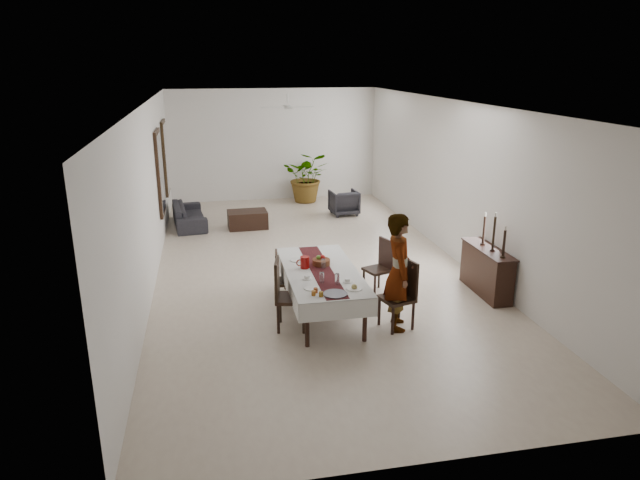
# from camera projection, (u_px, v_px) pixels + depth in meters

# --- Properties ---
(floor) EXTENTS (6.00, 12.00, 0.00)m
(floor) POSITION_uv_depth(u_px,v_px,m) (311.00, 266.00, 11.43)
(floor) COLOR beige
(floor) RESTS_ON ground
(ceiling) EXTENTS (6.00, 12.00, 0.02)m
(ceiling) POSITION_uv_depth(u_px,v_px,m) (310.00, 103.00, 10.47)
(ceiling) COLOR white
(ceiling) RESTS_ON wall_back
(wall_back) EXTENTS (6.00, 0.02, 3.20)m
(wall_back) POSITION_uv_depth(u_px,v_px,m) (274.00, 145.00, 16.56)
(wall_back) COLOR white
(wall_back) RESTS_ON floor
(wall_front) EXTENTS (6.00, 0.02, 3.20)m
(wall_front) POSITION_uv_depth(u_px,v_px,m) (426.00, 322.00, 5.34)
(wall_front) COLOR white
(wall_front) RESTS_ON floor
(wall_left) EXTENTS (0.02, 12.00, 3.20)m
(wall_left) POSITION_uv_depth(u_px,v_px,m) (149.00, 195.00, 10.39)
(wall_left) COLOR white
(wall_left) RESTS_ON floor
(wall_right) EXTENTS (0.02, 12.00, 3.20)m
(wall_right) POSITION_uv_depth(u_px,v_px,m) (457.00, 182.00, 11.51)
(wall_right) COLOR white
(wall_right) RESTS_ON floor
(dining_table_top) EXTENTS (0.97, 2.33, 0.05)m
(dining_table_top) POSITION_uv_depth(u_px,v_px,m) (321.00, 272.00, 9.13)
(dining_table_top) COLOR black
(dining_table_top) RESTS_ON table_leg_fl
(table_leg_fl) EXTENTS (0.07, 0.07, 0.68)m
(table_leg_fl) POSITION_uv_depth(u_px,v_px,m) (307.00, 325.00, 8.13)
(table_leg_fl) COLOR black
(table_leg_fl) RESTS_ON floor
(table_leg_fr) EXTENTS (0.07, 0.07, 0.68)m
(table_leg_fr) POSITION_uv_depth(u_px,v_px,m) (365.00, 320.00, 8.29)
(table_leg_fr) COLOR black
(table_leg_fr) RESTS_ON floor
(table_leg_bl) EXTENTS (0.07, 0.07, 0.68)m
(table_leg_bl) POSITION_uv_depth(u_px,v_px,m) (286.00, 271.00, 10.20)
(table_leg_bl) COLOR black
(table_leg_bl) RESTS_ON floor
(table_leg_br) EXTENTS (0.07, 0.07, 0.68)m
(table_leg_br) POSITION_uv_depth(u_px,v_px,m) (332.00, 268.00, 10.35)
(table_leg_br) COLOR black
(table_leg_br) RESTS_ON floor
(tablecloth_top) EXTENTS (1.15, 2.50, 0.01)m
(tablecloth_top) POSITION_uv_depth(u_px,v_px,m) (321.00, 270.00, 9.12)
(tablecloth_top) COLOR silver
(tablecloth_top) RESTS_ON dining_table_top
(tablecloth_drape_left) EXTENTS (0.01, 2.50, 0.29)m
(tablecloth_drape_left) POSITION_uv_depth(u_px,v_px,m) (286.00, 281.00, 9.06)
(tablecloth_drape_left) COLOR white
(tablecloth_drape_left) RESTS_ON dining_table_top
(tablecloth_drape_right) EXTENTS (0.01, 2.50, 0.29)m
(tablecloth_drape_right) POSITION_uv_depth(u_px,v_px,m) (355.00, 276.00, 9.27)
(tablecloth_drape_right) COLOR silver
(tablecloth_drape_right) RESTS_ON dining_table_top
(tablecloth_drape_near) EXTENTS (1.14, 0.01, 0.29)m
(tablecloth_drape_near) POSITION_uv_depth(u_px,v_px,m) (339.00, 310.00, 8.00)
(tablecloth_drape_near) COLOR silver
(tablecloth_drape_near) RESTS_ON dining_table_top
(tablecloth_drape_far) EXTENTS (1.14, 0.01, 0.29)m
(tablecloth_drape_far) POSITION_uv_depth(u_px,v_px,m) (308.00, 254.00, 10.33)
(tablecloth_drape_far) COLOR white
(tablecloth_drape_far) RESTS_ON dining_table_top
(table_runner) EXTENTS (0.34, 2.42, 0.00)m
(table_runner) POSITION_uv_depth(u_px,v_px,m) (321.00, 270.00, 9.12)
(table_runner) COLOR #51171A
(table_runner) RESTS_ON tablecloth_top
(red_pitcher) EXTENTS (0.15, 0.15, 0.19)m
(red_pitcher) POSITION_uv_depth(u_px,v_px,m) (305.00, 262.00, 9.18)
(red_pitcher) COLOR maroon
(red_pitcher) RESTS_ON tablecloth_top
(pitcher_handle) EXTENTS (0.12, 0.02, 0.12)m
(pitcher_handle) POSITION_uv_depth(u_px,v_px,m) (300.00, 263.00, 9.17)
(pitcher_handle) COLOR maroon
(pitcher_handle) RESTS_ON red_pitcher
(wine_glass_near) EXTENTS (0.07, 0.07, 0.16)m
(wine_glass_near) POSITION_uv_depth(u_px,v_px,m) (337.00, 279.00, 8.53)
(wine_glass_near) COLOR silver
(wine_glass_near) RESTS_ON tablecloth_top
(wine_glass_mid) EXTENTS (0.07, 0.07, 0.16)m
(wine_glass_mid) POSITION_uv_depth(u_px,v_px,m) (322.00, 278.00, 8.58)
(wine_glass_mid) COLOR silver
(wine_glass_mid) RESTS_ON tablecloth_top
(wine_glass_far) EXTENTS (0.07, 0.07, 0.16)m
(wine_glass_far) POSITION_uv_depth(u_px,v_px,m) (324.00, 264.00, 9.15)
(wine_glass_far) COLOR white
(wine_glass_far) RESTS_ON tablecloth_top
(teacup_right) EXTENTS (0.09, 0.09, 0.06)m
(teacup_right) POSITION_uv_depth(u_px,v_px,m) (348.00, 280.00, 8.62)
(teacup_right) COLOR white
(teacup_right) RESTS_ON saucer_right
(saucer_right) EXTENTS (0.15, 0.15, 0.01)m
(saucer_right) POSITION_uv_depth(u_px,v_px,m) (348.00, 282.00, 8.63)
(saucer_right) COLOR silver
(saucer_right) RESTS_ON tablecloth_top
(teacup_left) EXTENTS (0.09, 0.09, 0.06)m
(teacup_left) POSITION_uv_depth(u_px,v_px,m) (307.00, 277.00, 8.74)
(teacup_left) COLOR white
(teacup_left) RESTS_ON saucer_left
(saucer_left) EXTENTS (0.15, 0.15, 0.01)m
(saucer_left) POSITION_uv_depth(u_px,v_px,m) (307.00, 279.00, 8.75)
(saucer_left) COLOR white
(saucer_left) RESTS_ON tablecloth_top
(plate_near_right) EXTENTS (0.23, 0.23, 0.01)m
(plate_near_right) POSITION_uv_depth(u_px,v_px,m) (354.00, 289.00, 8.36)
(plate_near_right) COLOR white
(plate_near_right) RESTS_ON tablecloth_top
(bread_near_right) EXTENTS (0.09, 0.09, 0.09)m
(bread_near_right) POSITION_uv_depth(u_px,v_px,m) (354.00, 287.00, 8.35)
(bread_near_right) COLOR tan
(bread_near_right) RESTS_ON plate_near_right
(plate_near_left) EXTENTS (0.23, 0.23, 0.01)m
(plate_near_left) POSITION_uv_depth(u_px,v_px,m) (312.00, 288.00, 8.38)
(plate_near_left) COLOR white
(plate_near_left) RESTS_ON tablecloth_top
(plate_far_left) EXTENTS (0.23, 0.23, 0.01)m
(plate_far_left) POSITION_uv_depth(u_px,v_px,m) (297.00, 260.00, 9.56)
(plate_far_left) COLOR silver
(plate_far_left) RESTS_ON tablecloth_top
(serving_tray) EXTENTS (0.35, 0.35, 0.02)m
(serving_tray) POSITION_uv_depth(u_px,v_px,m) (335.00, 294.00, 8.17)
(serving_tray) COLOR #3B3B3F
(serving_tray) RESTS_ON tablecloth_top
(jam_jar_a) EXTENTS (0.06, 0.06, 0.07)m
(jam_jar_a) POSITION_uv_depth(u_px,v_px,m) (321.00, 294.00, 8.09)
(jam_jar_a) COLOR brown
(jam_jar_a) RESTS_ON tablecloth_top
(jam_jar_b) EXTENTS (0.06, 0.06, 0.07)m
(jam_jar_b) POSITION_uv_depth(u_px,v_px,m) (314.00, 293.00, 8.13)
(jam_jar_b) COLOR #925215
(jam_jar_b) RESTS_ON tablecloth_top
(jam_jar_c) EXTENTS (0.06, 0.06, 0.07)m
(jam_jar_c) POSITION_uv_depth(u_px,v_px,m) (316.00, 290.00, 8.23)
(jam_jar_c) COLOR #8C3914
(jam_jar_c) RESTS_ON tablecloth_top
(fruit_basket) EXTENTS (0.29, 0.29, 0.10)m
(fruit_basket) POSITION_uv_depth(u_px,v_px,m) (321.00, 262.00, 9.34)
(fruit_basket) COLOR brown
(fruit_basket) RESTS_ON tablecloth_top
(fruit_red) EXTENTS (0.09, 0.09, 0.09)m
(fruit_red) POSITION_uv_depth(u_px,v_px,m) (323.00, 257.00, 9.34)
(fruit_red) COLOR #A91410
(fruit_red) RESTS_ON fruit_basket
(fruit_green) EXTENTS (0.08, 0.08, 0.08)m
(fruit_green) POSITION_uv_depth(u_px,v_px,m) (319.00, 257.00, 9.34)
(fruit_green) COLOR #5A8D2A
(fruit_green) RESTS_ON fruit_basket
(chair_right_near_seat) EXTENTS (0.56, 0.56, 0.05)m
(chair_right_near_seat) POSITION_uv_depth(u_px,v_px,m) (397.00, 299.00, 8.68)
(chair_right_near_seat) COLOR black
(chair_right_near_seat) RESTS_ON chair_right_near_leg_fl
(chair_right_near_leg_fl) EXTENTS (0.06, 0.06, 0.45)m
(chair_right_near_leg_fl) POSITION_uv_depth(u_px,v_px,m) (413.00, 316.00, 8.68)
(chair_right_near_leg_fl) COLOR black
(chair_right_near_leg_fl) RESTS_ON floor
(chair_right_near_leg_fr) EXTENTS (0.06, 0.06, 0.45)m
(chair_right_near_leg_fr) POSITION_uv_depth(u_px,v_px,m) (399.00, 307.00, 9.00)
(chair_right_near_leg_fr) COLOR black
(chair_right_near_leg_fr) RESTS_ON floor
(chair_right_near_leg_bl) EXTENTS (0.06, 0.06, 0.45)m
(chair_right_near_leg_bl) POSITION_uv_depth(u_px,v_px,m) (393.00, 321.00, 8.52)
(chair_right_near_leg_bl) COLOR black
(chair_right_near_leg_bl) RESTS_ON floor
(chair_right_near_leg_br) EXTENTS (0.06, 0.06, 0.45)m
(chair_right_near_leg_br) POSITION_uv_depth(u_px,v_px,m) (379.00, 312.00, 8.84)
(chair_right_near_leg_br) COLOR black
(chair_right_near_leg_br) RESTS_ON floor
(chair_right_near_back) EXTENTS (0.16, 0.45, 0.58)m
(chair_right_near_back) POSITION_uv_depth(u_px,v_px,m) (409.00, 278.00, 8.68)
(chair_right_near_back) COLOR black
(chair_right_near_back) RESTS_ON chair_right_near_seat
(chair_right_far_seat) EXTENTS (0.52, 0.52, 0.05)m
(chair_right_far_seat) POSITION_uv_depth(u_px,v_px,m) (377.00, 270.00, 10.01)
(chair_right_far_seat) COLOR black
(chair_right_far_seat) RESTS_ON chair_right_far_leg_fl
(chair_right_far_leg_fl) EXTENTS (0.05, 0.05, 0.40)m
(chair_right_far_leg_fl) POSITION_uv_depth(u_px,v_px,m) (390.00, 283.00, 10.03)
(chair_right_far_leg_fl) COLOR black
(chair_right_far_leg_fl) RESTS_ON floor
(chair_right_far_leg_fr) EXTENTS (0.05, 0.05, 0.40)m
(chair_right_far_leg_fr) POSITION_uv_depth(u_px,v_px,m) (379.00, 277.00, 10.30)
(chair_right_far_leg_fr) COLOR black
(chair_right_far_leg_fr) RESTS_ON floor
(chair_right_far_leg_bl) EXTENTS (0.05, 0.05, 0.40)m
(chair_right_far_leg_bl) POSITION_uv_depth(u_px,v_px,m) (375.00, 287.00, 9.86)
(chair_right_far_leg_bl) COLOR black
(chair_right_far_leg_bl) RESTS_ON floor
(chair_right_far_leg_br) EXTENTS (0.05, 0.05, 0.40)m
(chair_right_far_leg_br) POSITION_uv_depth(u_px,v_px,m) (364.00, 281.00, 10.14)
(chair_right_far_leg_br) COLOR black
(chair_right_far_leg_br) RESTS_ON floor
(chair_right_far_back) EXTENTS (0.17, 0.40, 0.52)m
(chair_right_far_back) POSITION_uv_depth(u_px,v_px,m) (386.00, 253.00, 10.02)
(chair_right_far_back) COLOR black
(chair_right_far_back) RESTS_ON chair_right_far_seat
(chair_left_near_seat) EXTENTS (0.55, 0.55, 0.05)m
(chair_left_near_seat) POSITION_uv_depth(u_px,v_px,m) (291.00, 298.00, 8.66)
(chair_left_near_seat) COLOR black
(chair_left_near_seat) RESTS_ON chair_left_near_leg_fl
(chair_left_near_leg_fl) EXTENTS (0.06, 0.06, 0.46)m
(chair_left_near_leg_fl) POSITION_uv_depth(u_px,v_px,m) (280.00, 309.00, 8.92)
(chair_left_near_leg_fl) COLOR black
(chair_left_near_leg_fl) RESTS_ON floor
(chair_left_near_leg_fr) EXTENTS (0.06, 0.06, 0.46)m
(chair_left_near_leg_fr) POSITION_uv_depth(u_px,v_px,m) (278.00, 319.00, 8.56)
(chair_left_near_leg_fr) COLOR black
(chair_left_near_leg_fr) RESTS_ON floor
(chair_left_near_leg_bl) EXTENTS (0.06, 0.06, 0.46)m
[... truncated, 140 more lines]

